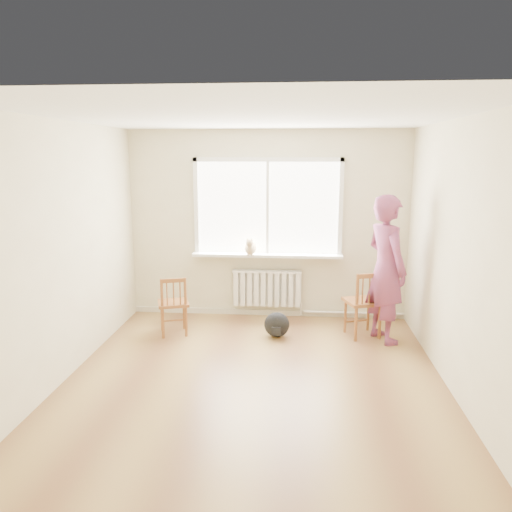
% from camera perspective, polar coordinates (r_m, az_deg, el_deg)
% --- Properties ---
extents(floor, '(4.50, 4.50, 0.00)m').
position_cam_1_polar(floor, '(5.42, -0.25, -14.14)').
color(floor, olive).
rests_on(floor, ground).
extents(ceiling, '(4.50, 4.50, 0.00)m').
position_cam_1_polar(ceiling, '(4.90, -0.28, 15.65)').
color(ceiling, white).
rests_on(ceiling, back_wall).
extents(back_wall, '(4.00, 0.01, 2.70)m').
position_cam_1_polar(back_wall, '(7.20, 1.34, 3.55)').
color(back_wall, beige).
rests_on(back_wall, ground).
extents(window, '(2.12, 0.05, 1.42)m').
position_cam_1_polar(window, '(7.14, 1.34, 6.01)').
color(window, white).
rests_on(window, back_wall).
extents(windowsill, '(2.15, 0.22, 0.04)m').
position_cam_1_polar(windowsill, '(7.16, 1.27, 0.10)').
color(windowsill, white).
rests_on(windowsill, back_wall).
extents(radiator, '(1.00, 0.12, 0.55)m').
position_cam_1_polar(radiator, '(7.29, 1.27, -3.65)').
color(radiator, white).
rests_on(radiator, back_wall).
extents(heating_pipe, '(1.40, 0.04, 0.04)m').
position_cam_1_polar(heating_pipe, '(7.46, 10.96, -6.40)').
color(heating_pipe, silver).
rests_on(heating_pipe, back_wall).
extents(baseboard, '(4.00, 0.03, 0.08)m').
position_cam_1_polar(baseboard, '(7.48, 1.29, -6.45)').
color(baseboard, beige).
rests_on(baseboard, ground).
extents(chair_left, '(0.49, 0.48, 0.79)m').
position_cam_1_polar(chair_left, '(6.67, -9.41, -5.60)').
color(chair_left, '#9B572D').
rests_on(chair_left, floor).
extents(chair_right, '(0.55, 0.53, 0.88)m').
position_cam_1_polar(chair_right, '(6.64, 12.30, -5.39)').
color(chair_right, '#9B572D').
rests_on(chair_right, floor).
extents(person, '(0.70, 0.81, 1.87)m').
position_cam_1_polar(person, '(6.47, 14.65, -1.45)').
color(person, '#CC4453').
rests_on(person, floor).
extents(cat, '(0.17, 0.39, 0.26)m').
position_cam_1_polar(cat, '(7.07, -0.64, 1.00)').
color(cat, beige).
rests_on(cat, windowsill).
extents(backpack, '(0.34, 0.26, 0.33)m').
position_cam_1_polar(backpack, '(6.59, 2.39, -7.84)').
color(backpack, black).
rests_on(backpack, floor).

